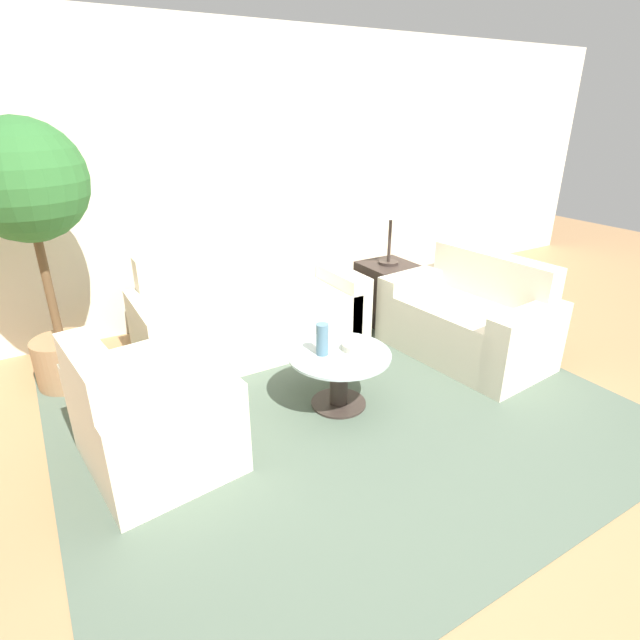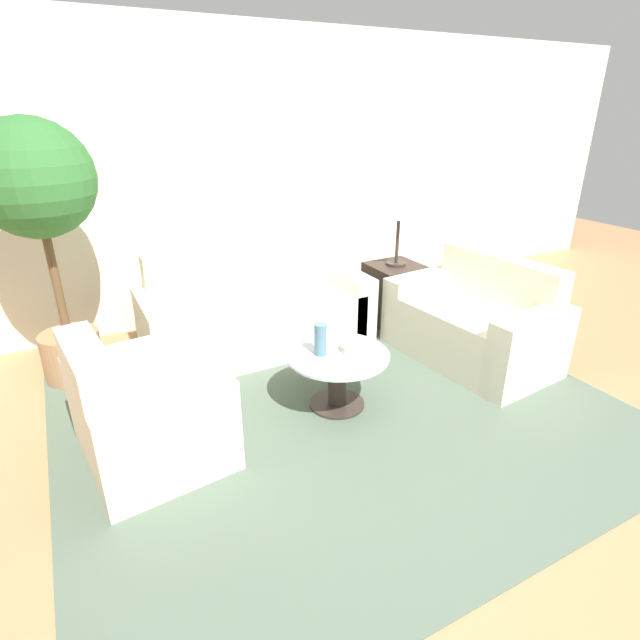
# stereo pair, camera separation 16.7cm
# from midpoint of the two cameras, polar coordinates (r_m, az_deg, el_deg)

# --- Properties ---
(ground_plane) EXTENTS (14.00, 14.00, 0.00)m
(ground_plane) POSITION_cam_midpoint_polar(r_m,az_deg,el_deg) (3.08, 8.94, -15.64)
(ground_plane) COLOR #9E754C
(wall_back) EXTENTS (10.00, 0.06, 2.60)m
(wall_back) POSITION_cam_midpoint_polar(r_m,az_deg,el_deg) (4.84, -11.80, 15.52)
(wall_back) COLOR beige
(wall_back) RESTS_ON ground_plane
(rug) EXTENTS (3.60, 3.21, 0.01)m
(rug) POSITION_cam_midpoint_polar(r_m,az_deg,el_deg) (3.53, 0.75, -9.57)
(rug) COLOR #4C5B4C
(rug) RESTS_ON ground_plane
(sofa_main) EXTENTS (1.87, 0.81, 0.84)m
(sofa_main) POSITION_cam_midpoint_polar(r_m,az_deg,el_deg) (4.29, -9.09, 0.57)
(sofa_main) COLOR beige
(sofa_main) RESTS_ON ground_plane
(armchair) EXTENTS (0.84, 0.93, 0.80)m
(armchair) POSITION_cam_midpoint_polar(r_m,az_deg,el_deg) (3.05, -20.77, -10.91)
(armchair) COLOR beige
(armchair) RESTS_ON ground_plane
(loveseat) EXTENTS (0.88, 1.37, 0.82)m
(loveseat) POSITION_cam_midpoint_polar(r_m,az_deg,el_deg) (4.27, 15.70, -0.16)
(loveseat) COLOR beige
(loveseat) RESTS_ON ground_plane
(coffee_table) EXTENTS (0.69, 0.69, 0.40)m
(coffee_table) POSITION_cam_midpoint_polar(r_m,az_deg,el_deg) (3.40, 0.78, -5.94)
(coffee_table) COLOR #332823
(coffee_table) RESTS_ON ground_plane
(side_table) EXTENTS (0.46, 0.46, 0.57)m
(side_table) POSITION_cam_midpoint_polar(r_m,az_deg,el_deg) (4.78, 6.64, 3.14)
(side_table) COLOR #332823
(side_table) RESTS_ON ground_plane
(table_lamp) EXTENTS (0.34, 0.34, 0.67)m
(table_lamp) POSITION_cam_midpoint_polar(r_m,az_deg,el_deg) (4.56, 7.12, 12.83)
(table_lamp) COLOR #332823
(table_lamp) RESTS_ON side_table
(potted_plant) EXTENTS (0.78, 0.78, 1.87)m
(potted_plant) POSITION_cam_midpoint_polar(r_m,az_deg,el_deg) (3.85, -31.35, 11.12)
(potted_plant) COLOR #93704C
(potted_plant) RESTS_ON ground_plane
(vase) EXTENTS (0.08, 0.08, 0.22)m
(vase) POSITION_cam_midpoint_polar(r_m,az_deg,el_deg) (3.27, -1.20, -2.24)
(vase) COLOR slate
(vase) RESTS_ON coffee_table
(bowl) EXTENTS (0.17, 0.17, 0.05)m
(bowl) POSITION_cam_midpoint_polar(r_m,az_deg,el_deg) (3.37, 2.55, -3.05)
(bowl) COLOR beige
(bowl) RESTS_ON coffee_table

